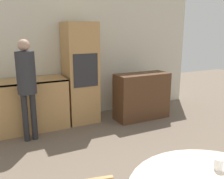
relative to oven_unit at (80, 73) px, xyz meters
name	(u,v)px	position (x,y,z in m)	size (l,w,h in m)	color
wall_back	(60,53)	(-0.28, 0.34, 0.36)	(6.10, 0.05, 2.60)	beige
kitchen_counter	(3,107)	(-1.41, -0.01, -0.48)	(2.16, 0.60, 0.91)	tan
oven_unit	(80,73)	(0.00, 0.00, 0.00)	(0.58, 0.59, 1.89)	tan
sideboard	(142,96)	(1.13, -0.42, -0.49)	(1.08, 0.45, 0.91)	#51331E
person_standing	(26,79)	(-1.05, -0.49, 0.07)	(0.29, 0.29, 1.62)	#262628
cup	(219,164)	(-0.07, -3.29, -0.18)	(0.07, 0.07, 0.09)	white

